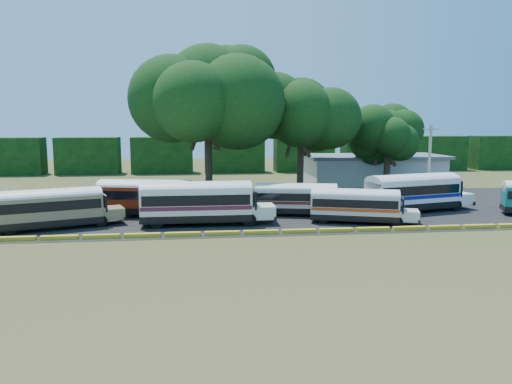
{
  "coord_description": "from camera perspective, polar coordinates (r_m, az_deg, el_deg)",
  "views": [
    {
      "loc": [
        -6.33,
        -36.42,
        8.7
      ],
      "look_at": [
        -1.28,
        6.0,
        2.58
      ],
      "focal_mm": 35.0,
      "sensor_mm": 36.0,
      "label": 1
    }
  ],
  "objects": [
    {
      "name": "terminal_building",
      "position": [
        71.05,
        13.28,
        2.55
      ],
      "size": [
        19.0,
        9.0,
        4.0
      ],
      "color": "#BBB7AB",
      "rests_on": "ground"
    },
    {
      "name": "bus_red",
      "position": [
        46.46,
        -12.2,
        -0.39
      ],
      "size": [
        10.64,
        4.79,
        3.4
      ],
      "rotation": [
        0.0,
        0.0,
        -0.23
      ],
      "color": "black",
      "rests_on": "ground"
    },
    {
      "name": "bus_cream_east",
      "position": [
        46.13,
        4.83,
        -0.61
      ],
      "size": [
        9.39,
        4.2,
        3.0
      ],
      "rotation": [
        0.0,
        0.0,
        -0.22
      ],
      "color": "black",
      "rests_on": "ground"
    },
    {
      "name": "bus_beige",
      "position": [
        43.41,
        -22.32,
        -1.49
      ],
      "size": [
        10.23,
        5.68,
        3.29
      ],
      "rotation": [
        0.0,
        0.0,
        0.34
      ],
      "color": "black",
      "rests_on": "ground"
    },
    {
      "name": "bus_cream_west",
      "position": [
        42.02,
        -6.49,
        -0.96
      ],
      "size": [
        11.23,
        2.86,
        3.69
      ],
      "rotation": [
        0.0,
        0.0,
        0.0
      ],
      "color": "black",
      "rests_on": "ground"
    },
    {
      "name": "utility_pole",
      "position": [
        53.48,
        19.19,
        2.93
      ],
      "size": [
        1.6,
        0.3,
        8.27
      ],
      "color": "gray",
      "rests_on": "ground"
    },
    {
      "name": "ground",
      "position": [
        37.97,
        3.0,
        -5.1
      ],
      "size": [
        160.0,
        160.0,
        0.0
      ],
      "primitive_type": "plane",
      "color": "#374416",
      "rests_on": "ground"
    },
    {
      "name": "asphalt_strip",
      "position": [
        49.74,
        1.79,
        -1.91
      ],
      "size": [
        64.0,
        24.0,
        0.02
      ],
      "primitive_type": "cube",
      "color": "black",
      "rests_on": "ground"
    },
    {
      "name": "tree_east",
      "position": [
        65.05,
        14.86,
        6.52
      ],
      "size": [
        7.84,
        7.84,
        10.08
      ],
      "color": "#312418",
      "rests_on": "ground"
    },
    {
      "name": "treeline_backdrop",
      "position": [
        84.85,
        -2.51,
        4.3
      ],
      "size": [
        130.0,
        4.0,
        6.0
      ],
      "color": "black",
      "rests_on": "ground"
    },
    {
      "name": "bus_white_blue",
      "position": [
        50.07,
        17.67,
        0.17
      ],
      "size": [
        11.5,
        5.49,
        3.67
      ],
      "rotation": [
        0.0,
        0.0,
        0.26
      ],
      "color": "black",
      "rests_on": "ground"
    },
    {
      "name": "tree_center",
      "position": [
        59.79,
        5.15,
        9.34
      ],
      "size": [
        10.11,
        10.11,
        13.73
      ],
      "color": "#312418",
      "rests_on": "ground"
    },
    {
      "name": "tree_west",
      "position": [
        55.54,
        -5.53,
        11.7
      ],
      "size": [
        12.91,
        12.91,
        16.94
      ],
      "color": "#312418",
      "rests_on": "ground"
    },
    {
      "name": "curb",
      "position": [
        38.9,
        2.75,
        -4.55
      ],
      "size": [
        53.7,
        0.45,
        0.3
      ],
      "color": "gold",
      "rests_on": "ground"
    },
    {
      "name": "bus_white_red",
      "position": [
        43.37,
        11.47,
        -1.33
      ],
      "size": [
        9.24,
        4.89,
        2.96
      ],
      "rotation": [
        0.0,
        0.0,
        -0.32
      ],
      "color": "black",
      "rests_on": "ground"
    }
  ]
}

